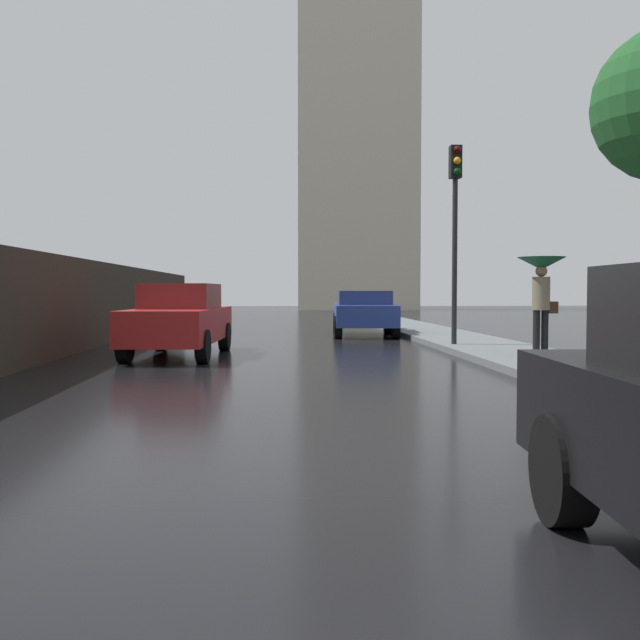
% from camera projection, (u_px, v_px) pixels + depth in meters
% --- Properties ---
extents(ground, '(120.00, 120.00, 0.00)m').
position_uv_depth(ground, '(254.00, 474.00, 5.38)').
color(ground, black).
extents(car_blue_mid_road, '(2.10, 4.04, 1.39)m').
position_uv_depth(car_blue_mid_road, '(364.00, 312.00, 21.93)').
color(car_blue_mid_road, navy).
rests_on(car_blue_mid_road, ground).
extents(car_red_far_ahead, '(1.97, 4.55, 1.54)m').
position_uv_depth(car_red_far_ahead, '(180.00, 319.00, 15.09)').
color(car_red_far_ahead, maroon).
rests_on(car_red_far_ahead, ground).
extents(pedestrian_with_umbrella_far, '(0.96, 0.96, 1.92)m').
position_uv_depth(pedestrian_with_umbrella_far, '(541.00, 277.00, 14.24)').
color(pedestrian_with_umbrella_far, black).
rests_on(pedestrian_with_umbrella_far, sidewalk_strip).
extents(traffic_light, '(0.26, 0.39, 4.61)m').
position_uv_depth(traffic_light, '(455.00, 208.00, 16.54)').
color(traffic_light, black).
rests_on(traffic_light, sidewalk_strip).
extents(distant_tower, '(9.82, 10.95, 37.85)m').
position_uv_depth(distant_tower, '(360.00, 99.00, 54.53)').
color(distant_tower, beige).
rests_on(distant_tower, ground).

